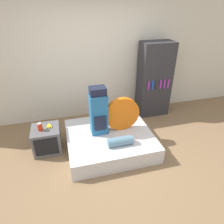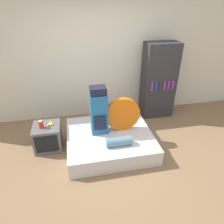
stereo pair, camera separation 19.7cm
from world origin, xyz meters
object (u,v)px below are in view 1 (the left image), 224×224
object	(u,v)px
tent_bag	(122,114)
sleeping_roll	(120,141)
canister	(40,127)
television	(47,139)
backpack	(99,112)
bookshelf	(154,80)

from	to	relation	value
tent_bag	sleeping_roll	distance (m)	0.55
sleeping_roll	canister	world-z (taller)	canister
tent_bag	television	bearing A→B (deg)	175.42
backpack	bookshelf	xyz separation A→B (m)	(1.49, 0.90, 0.12)
sleeping_roll	backpack	bearing A→B (deg)	119.46
sleeping_roll	tent_bag	bearing A→B (deg)	69.69
television	canister	xyz separation A→B (m)	(-0.07, -0.03, 0.30)
television	backpack	bearing A→B (deg)	-6.30
tent_bag	bookshelf	bearing A→B (deg)	40.83
sleeping_roll	bookshelf	distance (m)	1.90
tent_bag	canister	xyz separation A→B (m)	(-1.46, 0.08, -0.09)
backpack	tent_bag	bearing A→B (deg)	-0.79
tent_bag	bookshelf	distance (m)	1.41
backpack	bookshelf	world-z (taller)	bookshelf
backpack	television	distance (m)	1.08
tent_bag	sleeping_roll	xyz separation A→B (m)	(-0.17, -0.46, -0.25)
canister	bookshelf	size ratio (longest dim) A/B	0.09
sleeping_roll	television	bearing A→B (deg)	154.84
television	bookshelf	world-z (taller)	bookshelf
tent_bag	canister	bearing A→B (deg)	176.74
television	bookshelf	xyz separation A→B (m)	(2.45, 0.80, 0.61)
backpack	canister	size ratio (longest dim) A/B	6.13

